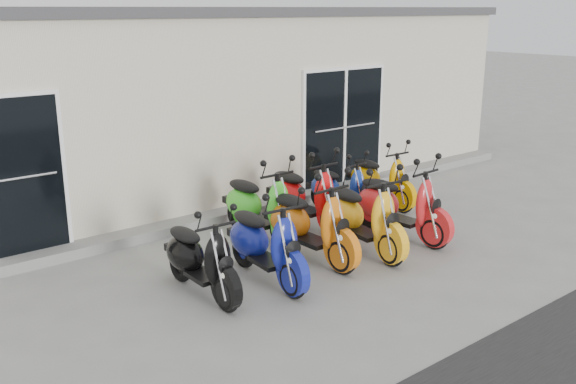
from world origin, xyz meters
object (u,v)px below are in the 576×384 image
Objects in this scene: scooter_front_orange_b at (363,206)px; scooter_back_red at (305,187)px; scooter_front_black at (200,248)px; scooter_front_orange_a at (310,213)px; scooter_front_red at (401,195)px; scooter_front_blue at (265,232)px; scooter_back_blue at (341,182)px; scooter_back_green at (260,196)px; scooter_back_yellow at (381,171)px.

scooter_back_red is (0.06, 1.32, -0.01)m from scooter_front_orange_b.
scooter_front_orange_a is (1.74, 0.03, 0.08)m from scooter_front_black.
scooter_back_red is at bearing 116.98° from scooter_front_red.
scooter_front_blue is 2.51m from scooter_front_red.
scooter_front_orange_b reaches higher than scooter_back_red.
scooter_front_orange_a is 2.14m from scooter_back_blue.
scooter_back_green is at bearing 128.83° from scooter_front_orange_b.
scooter_back_red is at bearing 41.14° from scooter_front_blue.
scooter_front_orange_a is 1.01× the size of scooter_front_red.
scooter_front_blue is at bearing 175.88° from scooter_front_red.
scooter_front_orange_b is 2.33m from scooter_back_yellow.
scooter_front_orange_a is at bearing -129.37° from scooter_back_red.
scooter_front_orange_a is (0.89, 0.19, 0.03)m from scooter_front_blue.
scooter_back_blue is at bearing 34.00° from scooter_front_orange_a.
scooter_front_orange_a reaches higher than scooter_front_blue.
scooter_back_red is at bearing -174.81° from scooter_back_blue.
scooter_back_blue is at bearing 7.04° from scooter_back_red.
scooter_back_blue is (0.96, 1.46, -0.11)m from scooter_front_orange_b.
scooter_front_blue is 2.16m from scooter_back_red.
scooter_back_green is at bearing -175.67° from scooter_back_yellow.
scooter_back_yellow is at bearing 16.27° from scooter_front_black.
scooter_back_green is 1.79m from scooter_back_blue.
scooter_front_red is at bearing 9.85° from scooter_front_orange_b.
scooter_front_black is at bearing -162.20° from scooter_back_yellow.
scooter_front_blue is (0.85, -0.16, 0.05)m from scooter_front_black.
scooter_back_green reaches higher than scooter_front_black.
scooter_back_green is (0.86, 1.27, 0.02)m from scooter_front_blue.
scooter_front_blue is 0.97× the size of scooter_front_orange_b.
scooter_front_blue is 1.68m from scooter_front_orange_b.
scooter_front_black is 3.37m from scooter_front_red.
scooter_front_blue is at bearing -155.12° from scooter_back_blue.
scooter_front_orange_a is at bearing -148.19° from scooter_back_blue.
scooter_front_orange_b is at bearing -58.55° from scooter_back_green.
scooter_front_black is 1.00× the size of scooter_back_yellow.
scooter_front_red is 1.42m from scooter_back_blue.
scooter_back_yellow is (1.02, 1.36, -0.07)m from scooter_front_red.
scooter_back_red is at bearing 50.98° from scooter_front_orange_a.
scooter_front_blue is 0.97× the size of scooter_front_red.
scooter_front_red reaches higher than scooter_back_blue.
scooter_front_orange_a is 1.12× the size of scooter_back_yellow.
scooter_front_orange_a reaches higher than scooter_back_blue.
scooter_front_orange_b is at bearing -126.68° from scooter_back_blue.
scooter_front_red is 1.20× the size of scooter_back_blue.
scooter_front_red reaches higher than scooter_back_red.
scooter_back_blue is (1.78, 0.15, -0.11)m from scooter_back_green.
scooter_front_orange_b is 1.32m from scooter_back_red.
scooter_back_yellow is (1.86, 1.40, -0.07)m from scooter_front_orange_b.
scooter_front_red reaches higher than scooter_front_orange_b.
scooter_back_green is at bearing -178.73° from scooter_back_blue.
scooter_back_yellow is (2.68, 0.09, -0.06)m from scooter_back_green.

